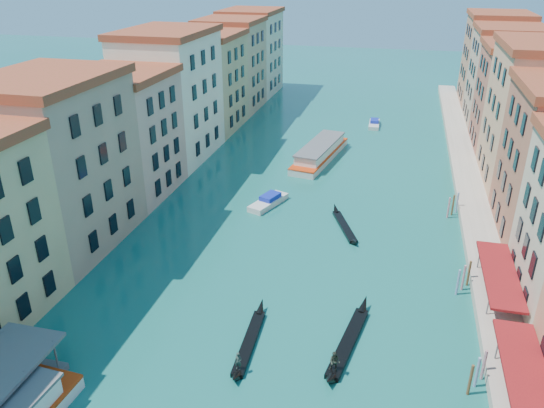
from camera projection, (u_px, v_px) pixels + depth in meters
The scene contains 10 objects.
left_bank_palazzos at pixel (154, 110), 82.09m from camera, with size 12.80×128.40×21.00m.
quay at pixel (470, 193), 75.78m from camera, with size 4.00×140.00×1.00m, color #A79B87.
restaurant_awnings at pixel (531, 392), 37.75m from camera, with size 3.20×44.55×3.12m.
mooring_poles_right at pixel (474, 351), 44.23m from camera, with size 1.44×54.24×3.20m.
vaporetto_far at pixel (320, 152), 89.53m from camera, with size 7.30×19.25×2.80m.
gondola_fore at pixel (249, 341), 46.77m from camera, with size 1.42×11.42×2.28m.
gondola_right at pixel (347, 342), 46.50m from camera, with size 3.11×12.90×2.58m.
gondola_far at pixel (344, 225), 67.14m from camera, with size 4.91×10.48×1.56m.
motorboat_mid at pixel (269, 201), 73.15m from camera, with size 4.46×7.26×1.44m.
motorboat_far at pixel (374, 124), 107.42m from camera, with size 2.16×6.36×1.31m.
Camera 1 is at (11.16, -9.14, 31.11)m, focal length 35.00 mm.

